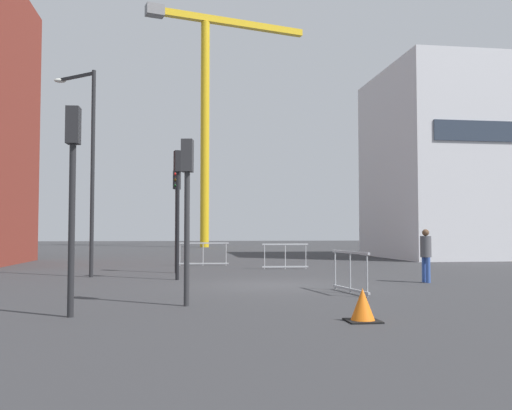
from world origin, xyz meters
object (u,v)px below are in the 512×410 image
object	(u,v)px
pedestrian_walking	(426,252)
traffic_cone_by_barrier	(363,306)
streetlamp_tall	(88,154)
traffic_light_verge	(73,175)
traffic_light_island	(177,204)
traffic_light_corner	(187,193)
traffic_light_crosswalk	(178,193)
construction_crane	(209,93)

from	to	relation	value
pedestrian_walking	traffic_cone_by_barrier	size ratio (longest dim) A/B	2.83
streetlamp_tall	traffic_light_verge	world-z (taller)	streetlamp_tall
traffic_light_verge	traffic_light_island	size ratio (longest dim) A/B	1.00
traffic_light_corner	traffic_cone_by_barrier	world-z (taller)	traffic_light_corner
traffic_light_verge	traffic_light_crosswalk	world-z (taller)	traffic_light_crosswalk
streetlamp_tall	traffic_light_verge	bearing A→B (deg)	-82.65
construction_crane	traffic_cone_by_barrier	bearing A→B (deg)	-89.78
traffic_light_crosswalk	traffic_light_verge	bearing A→B (deg)	-104.04
traffic_light_verge	streetlamp_tall	bearing A→B (deg)	97.35
traffic_light_verge	traffic_cone_by_barrier	world-z (taller)	traffic_light_verge
construction_crane	traffic_cone_by_barrier	size ratio (longest dim) A/B	41.43
streetlamp_tall	traffic_cone_by_barrier	bearing A→B (deg)	-59.16
traffic_light_corner	pedestrian_walking	xyz separation A→B (m)	(7.47, 4.46, -1.46)
traffic_light_island	traffic_light_corner	xyz separation A→B (m)	(0.25, -9.56, -0.21)
streetlamp_tall	traffic_light_verge	xyz separation A→B (m)	(1.23, -9.50, -1.70)
traffic_light_crosswalk	traffic_cone_by_barrier	bearing A→B (deg)	-70.24
construction_crane	traffic_cone_by_barrier	distance (m)	50.25
construction_crane	streetlamp_tall	xyz separation A→B (m)	(-6.24, -36.96, -11.66)
streetlamp_tall	pedestrian_walking	xyz separation A→B (m)	(10.85, -3.79, -3.38)
pedestrian_walking	traffic_cone_by_barrier	xyz separation A→B (m)	(-4.43, -6.98, -0.69)
streetlamp_tall	traffic_light_crosswalk	world-z (taller)	streetlamp_tall
construction_crane	traffic_light_island	bearing A→B (deg)	-94.97
construction_crane	traffic_light_crosswalk	xyz separation A→B (m)	(-3.06, -38.67, -13.15)
traffic_light_verge	traffic_light_corner	xyz separation A→B (m)	(2.16, 1.26, -0.22)
traffic_light_island	pedestrian_walking	world-z (taller)	traffic_light_island
traffic_light_corner	traffic_light_crosswalk	distance (m)	6.55
traffic_light_corner	traffic_light_crosswalk	xyz separation A→B (m)	(-0.21, 6.53, 0.43)
streetlamp_tall	traffic_light_island	distance (m)	3.80
traffic_light_island	traffic_cone_by_barrier	bearing A→B (deg)	-74.76
traffic_light_corner	pedestrian_walking	distance (m)	8.82
construction_crane	pedestrian_walking	xyz separation A→B (m)	(4.61, -40.74, -15.04)
traffic_light_corner	traffic_cone_by_barrier	size ratio (longest dim) A/B	6.08
traffic_light_island	traffic_light_verge	bearing A→B (deg)	-100.01
traffic_cone_by_barrier	traffic_light_corner	bearing A→B (deg)	140.42
traffic_light_island	construction_crane	bearing A→B (deg)	85.03
streetlamp_tall	pedestrian_walking	world-z (taller)	streetlamp_tall
traffic_light_corner	traffic_light_verge	bearing A→B (deg)	-149.79
streetlamp_tall	traffic_light_island	world-z (taller)	streetlamp_tall
pedestrian_walking	traffic_cone_by_barrier	bearing A→B (deg)	-122.40
traffic_light_island	traffic_light_corner	size ratio (longest dim) A/B	1.10
streetlamp_tall	traffic_light_crosswalk	xyz separation A→B (m)	(3.17, -1.71, -1.50)
construction_crane	traffic_light_island	size ratio (longest dim) A/B	6.21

